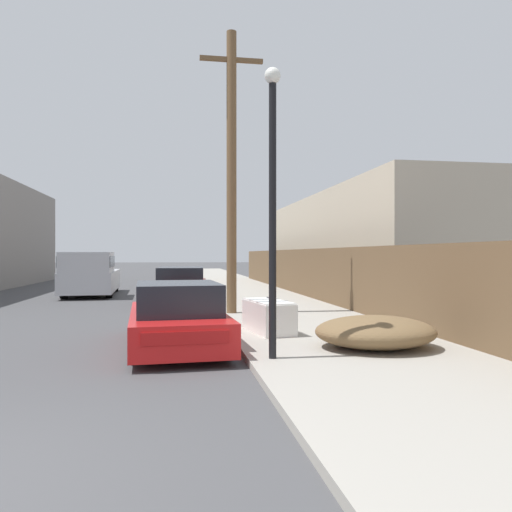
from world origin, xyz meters
TOP-DOWN VIEW (x-y plane):
  - sidewalk_curb at (5.30, 23.50)m, footprint 4.20×63.00m
  - discarded_fridge at (4.03, 6.53)m, footprint 0.92×1.73m
  - parked_sports_car_red at (2.09, 5.63)m, footprint 1.96×4.25m
  - car_parked_mid at (2.28, 14.43)m, footprint 2.05×4.62m
  - pickup_truck at (-1.51, 18.29)m, footprint 2.34×5.88m
  - utility_pole at (3.65, 10.14)m, footprint 1.80×0.28m
  - street_lamp at (3.59, 3.86)m, footprint 0.26×0.26m
  - brush_pile at (5.57, 4.45)m, footprint 2.16×1.87m
  - wooden_fence at (7.25, 15.30)m, footprint 0.08×30.70m
  - building_right_house at (11.38, 19.16)m, footprint 6.00×18.83m

SIDE VIEW (x-z plane):
  - sidewalk_curb at x=5.30m, z-range 0.00..0.12m
  - brush_pile at x=5.57m, z-range 0.12..0.68m
  - discarded_fridge at x=4.03m, z-range 0.11..0.81m
  - parked_sports_car_red at x=2.09m, z-range -0.06..1.19m
  - car_parked_mid at x=2.28m, z-range -0.04..1.28m
  - pickup_truck at x=-1.51m, z-range 0.00..1.86m
  - wooden_fence at x=7.25m, z-range 0.12..2.00m
  - building_right_house at x=11.38m, z-range 0.00..4.55m
  - street_lamp at x=3.59m, z-range 0.50..5.13m
  - utility_pole at x=3.65m, z-range 0.24..8.23m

